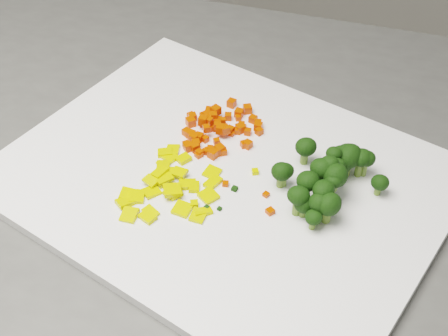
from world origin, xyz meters
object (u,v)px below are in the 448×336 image
at_px(carrot_pile, 216,120).
at_px(broccoli_pile, 330,176).
at_px(cutting_board, 224,178).
at_px(pepper_pile, 169,182).

distance_m(carrot_pile, broccoli_pile, 0.17).
xyz_separation_m(cutting_board, broccoli_pile, (0.12, 0.02, 0.04)).
relative_size(carrot_pile, broccoli_pile, 0.83).
relative_size(pepper_pile, broccoli_pile, 0.97).
relative_size(cutting_board, carrot_pile, 4.50).
xyz_separation_m(cutting_board, pepper_pile, (-0.05, -0.05, 0.02)).
bearing_deg(broccoli_pile, pepper_pile, -156.55).
bearing_deg(cutting_board, broccoli_pile, 10.62).
bearing_deg(broccoli_pile, cutting_board, -169.38).
bearing_deg(pepper_pile, carrot_pile, 90.31).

